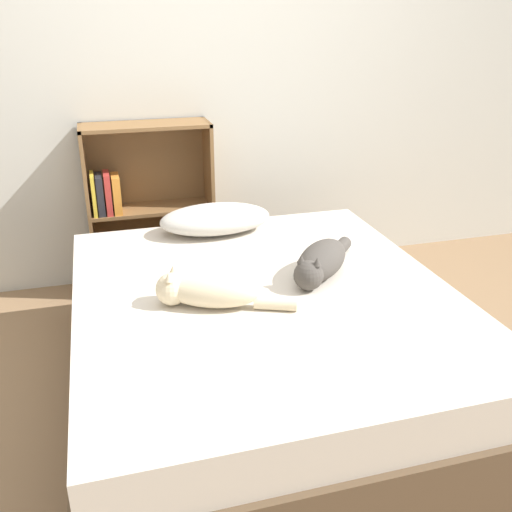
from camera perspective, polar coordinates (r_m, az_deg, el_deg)
ground_plane at (r=2.61m, az=0.83°, el=-13.05°), size 8.00×8.00×0.00m
wall_back at (r=3.44m, az=-5.87°, el=18.28°), size 8.00×0.06×2.50m
bed at (r=2.47m, az=0.87°, el=-8.59°), size 1.58×1.81×0.48m
pillow at (r=2.95m, az=-4.08°, el=3.72°), size 0.57×0.31×0.15m
cat_light at (r=2.22m, az=-5.14°, el=-3.52°), size 0.53×0.28×0.15m
cat_dark at (r=2.46m, az=6.49°, el=-0.55°), size 0.43×0.47×0.15m
bookshelf at (r=3.41m, az=-11.01°, el=5.08°), size 0.71×0.26×0.98m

